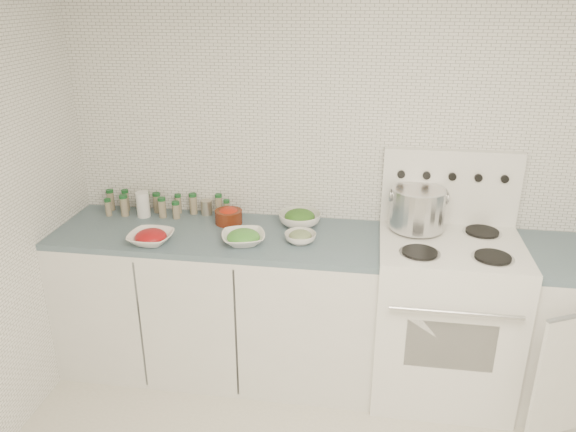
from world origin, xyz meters
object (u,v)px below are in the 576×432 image
object	(u,v)px
stock_pot	(418,207)
bowl_tomato	(151,237)
bowl_snowpea	(243,237)
stove	(443,312)

from	to	relation	value
stock_pot	bowl_tomato	xyz separation A→B (m)	(-1.43, -0.33, -0.14)
bowl_tomato	bowl_snowpea	size ratio (longest dim) A/B	0.84
stove	stock_pot	bearing A→B (deg)	142.67
bowl_snowpea	bowl_tomato	bearing A→B (deg)	-171.71
bowl_tomato	bowl_snowpea	distance (m)	0.50
stove	bowl_tomato	distance (m)	1.68
stock_pot	stove	bearing A→B (deg)	-37.33
stock_pot	bowl_tomato	distance (m)	1.48
stock_pot	bowl_snowpea	xyz separation A→B (m)	(-0.93, -0.25, -0.14)
stove	bowl_snowpea	xyz separation A→B (m)	(-1.12, -0.11, 0.44)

